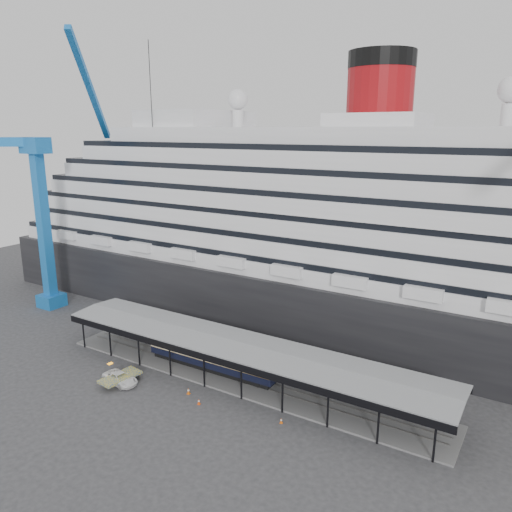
{
  "coord_description": "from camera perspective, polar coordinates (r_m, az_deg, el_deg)",
  "views": [
    {
      "loc": [
        33.69,
        -45.57,
        32.63
      ],
      "look_at": [
        0.63,
        8.0,
        16.53
      ],
      "focal_mm": 35.0,
      "sensor_mm": 36.0,
      "label": 1
    }
  ],
  "objects": [
    {
      "name": "traffic_cone_left",
      "position": [
        65.96,
        -7.73,
        -15.04
      ],
      "size": [
        0.43,
        0.43,
        0.82
      ],
      "rotation": [
        0.0,
        0.0,
        -0.01
      ],
      "color": "#D55A0B",
      "rests_on": "ground"
    },
    {
      "name": "cruise_ship",
      "position": [
        85.75,
        8.14,
        4.62
      ],
      "size": [
        130.0,
        30.0,
        43.9
      ],
      "color": "black",
      "rests_on": "ground"
    },
    {
      "name": "traffic_cone_right",
      "position": [
        59.96,
        2.89,
        -18.27
      ],
      "size": [
        0.43,
        0.43,
        0.66
      ],
      "rotation": [
        0.0,
        0.0,
        0.35
      ],
      "color": "orange",
      "rests_on": "ground"
    },
    {
      "name": "port_truck",
      "position": [
        69.95,
        -15.25,
        -13.32
      ],
      "size": [
        5.59,
        3.11,
        1.48
      ],
      "primitive_type": "imported",
      "rotation": [
        0.0,
        0.0,
        1.44
      ],
      "color": "white",
      "rests_on": "ground"
    },
    {
      "name": "crane_blue",
      "position": [
        97.61,
        -22.75,
        5.78
      ],
      "size": [
        22.63,
        19.19,
        47.6
      ],
      "color": "blue",
      "rests_on": "ground"
    },
    {
      "name": "pullman_carriage",
      "position": [
        70.32,
        -5.09,
        -11.16
      ],
      "size": [
        20.04,
        2.88,
        19.64
      ],
      "rotation": [
        0.0,
        0.0,
        0.01
      ],
      "color": "black",
      "rests_on": "ground"
    },
    {
      "name": "ground",
      "position": [
        65.39,
        -4.32,
        -15.63
      ],
      "size": [
        200.0,
        200.0,
        0.0
      ],
      "primitive_type": "plane",
      "color": "#313133",
      "rests_on": "ground"
    },
    {
      "name": "traffic_cone_mid",
      "position": [
        63.68,
        -6.55,
        -16.2
      ],
      "size": [
        0.45,
        0.45,
        0.74
      ],
      "rotation": [
        0.0,
        0.0,
        0.22
      ],
      "color": "#E2450C",
      "rests_on": "ground"
    },
    {
      "name": "platform_canopy",
      "position": [
        67.89,
        -1.83,
        -12.14
      ],
      "size": [
        56.0,
        9.18,
        5.3
      ],
      "color": "slate",
      "rests_on": "ground"
    }
  ]
}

